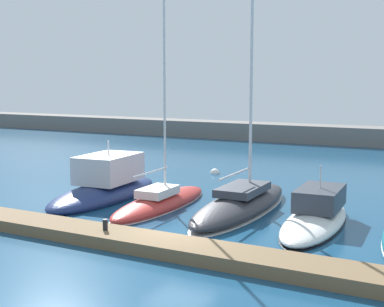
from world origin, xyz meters
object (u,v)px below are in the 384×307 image
Objects in this scene: motorboat_navy_nearest at (106,186)px; mooring_buoy_white at (215,174)px; motorboat_white_fourth at (316,216)px; dock_bollard at (105,225)px; sailboat_charcoal_third at (241,203)px; sailboat_red_second at (161,202)px.

motorboat_navy_nearest is 9.87m from mooring_buoy_white.
motorboat_white_fourth is 14.01m from mooring_buoy_white.
dock_bollard is (5.12, -6.81, 0.09)m from motorboat_navy_nearest.
sailboat_charcoal_third is (7.82, 0.46, -0.18)m from motorboat_navy_nearest.
dock_bollard is at bearing 157.90° from sailboat_charcoal_third.
dock_bollard is (1.29, -6.24, 0.44)m from sailboat_red_second.
motorboat_white_fourth is 18.51× the size of dock_bollard.
sailboat_charcoal_third reaches higher than motorboat_navy_nearest.
motorboat_white_fourth is at bearing -90.51° from sailboat_red_second.
motorboat_white_fourth reaches higher than mooring_buoy_white.
dock_bollard is (-6.60, -6.49, 0.29)m from motorboat_white_fourth.
motorboat_navy_nearest is 7.83m from sailboat_charcoal_third.
motorboat_white_fourth is (3.90, -0.77, -0.02)m from sailboat_charcoal_third.
motorboat_white_fourth reaches higher than dock_bollard.
sailboat_charcoal_third is at bearing -91.25° from motorboat_navy_nearest.
motorboat_navy_nearest is 0.74× the size of sailboat_red_second.
motorboat_white_fourth is (11.72, -0.32, -0.20)m from motorboat_navy_nearest.
sailboat_red_second is 10.42m from mooring_buoy_white.
sailboat_charcoal_third is at bearing 75.03° from motorboat_white_fourth.
sailboat_red_second is at bearing 88.02° from motorboat_white_fourth.
motorboat_white_fourth is (7.89, 0.25, 0.14)m from sailboat_red_second.
sailboat_red_second is 19.01× the size of mooring_buoy_white.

